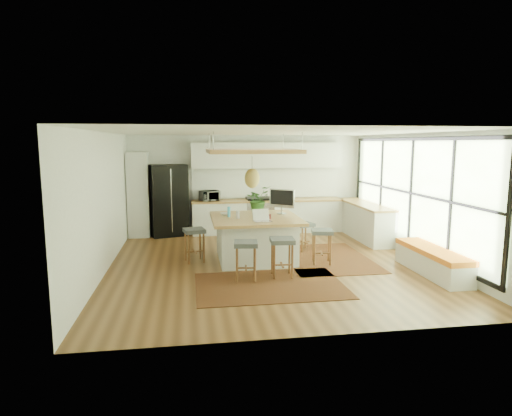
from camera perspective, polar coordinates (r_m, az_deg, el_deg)
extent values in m
plane|color=#523117|center=(9.16, 1.73, -7.25)|extent=(7.00, 7.00, 0.00)
plane|color=white|center=(8.82, 1.81, 9.88)|extent=(7.00, 7.00, 0.00)
plane|color=silver|center=(12.33, -1.21, 3.21)|extent=(6.50, 0.00, 6.50)
plane|color=silver|center=(5.53, 8.40, -3.46)|extent=(6.50, 0.00, 6.50)
plane|color=silver|center=(8.89, -19.29, 0.68)|extent=(0.00, 7.00, 7.00)
plane|color=silver|center=(10.00, 20.40, 1.44)|extent=(0.00, 7.00, 7.00)
cube|color=silver|center=(12.00, -15.11, 1.70)|extent=(0.55, 0.60, 2.25)
cube|color=silver|center=(12.22, 1.56, -1.14)|extent=(4.20, 0.60, 0.88)
cube|color=olive|center=(12.15, 1.57, 1.00)|extent=(4.24, 0.64, 0.05)
cube|color=white|center=(12.39, 1.33, 3.24)|extent=(4.20, 0.02, 0.80)
cube|color=silver|center=(12.19, 1.48, 6.92)|extent=(4.20, 0.34, 0.70)
cube|color=silver|center=(11.77, 14.09, -1.76)|extent=(0.60, 2.50, 0.88)
cube|color=olive|center=(11.70, 14.17, 0.45)|extent=(0.64, 2.54, 0.05)
cube|color=black|center=(7.79, 1.84, -10.09)|extent=(2.60, 1.80, 0.01)
cube|color=black|center=(9.67, 9.14, -6.49)|extent=(1.80, 2.60, 0.01)
imported|color=#A5A5AA|center=(11.92, -6.10, 1.75)|extent=(0.57, 0.44, 0.34)
imported|color=#1E4C19|center=(9.82, 0.24, 0.76)|extent=(0.80, 0.80, 0.47)
imported|color=white|center=(9.48, -4.04, -0.80)|extent=(0.26, 0.26, 0.05)
cylinder|color=#37A7DE|center=(9.27, -3.54, -0.59)|extent=(0.07, 0.07, 0.19)
cylinder|color=silver|center=(9.04, -2.45, -0.81)|extent=(0.07, 0.07, 0.19)
cylinder|color=maroon|center=(8.99, 1.78, -0.87)|extent=(0.07, 0.07, 0.19)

